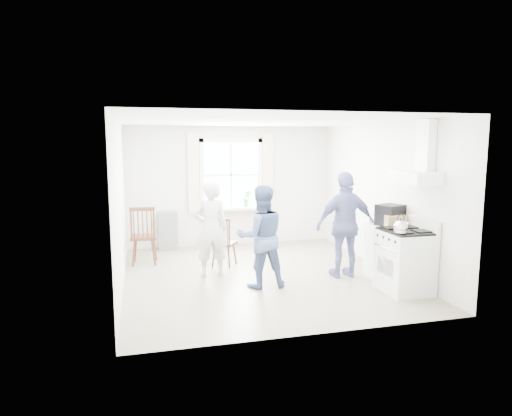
{
  "coord_description": "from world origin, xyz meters",
  "views": [
    {
      "loc": [
        -1.95,
        -7.29,
        2.26
      ],
      "look_at": [
        -0.02,
        0.2,
        1.14
      ],
      "focal_mm": 32.0,
      "sensor_mm": 36.0,
      "label": 1
    }
  ],
  "objects_px": {
    "gas_stove": "(405,260)",
    "person_left": "(211,229)",
    "person_right": "(346,225)",
    "stereo_stack": "(390,215)",
    "windsor_chair_b": "(222,237)",
    "person_mid": "(261,237)",
    "low_cabinet": "(385,251)",
    "windsor_chair_a": "(143,229)"
  },
  "relations": [
    {
      "from": "gas_stove",
      "to": "stereo_stack",
      "type": "bearing_deg",
      "value": 80.79
    },
    {
      "from": "low_cabinet",
      "to": "person_right",
      "type": "bearing_deg",
      "value": 159.84
    },
    {
      "from": "low_cabinet",
      "to": "person_right",
      "type": "xyz_separation_m",
      "value": [
        -0.62,
        0.23,
        0.44
      ]
    },
    {
      "from": "windsor_chair_b",
      "to": "person_right",
      "type": "bearing_deg",
      "value": -30.42
    },
    {
      "from": "stereo_stack",
      "to": "person_left",
      "type": "xyz_separation_m",
      "value": [
        -2.83,
        0.89,
        -0.26
      ]
    },
    {
      "from": "windsor_chair_a",
      "to": "gas_stove",
      "type": "bearing_deg",
      "value": -33.5
    },
    {
      "from": "person_right",
      "to": "stereo_stack",
      "type": "bearing_deg",
      "value": 153.97
    },
    {
      "from": "gas_stove",
      "to": "person_left",
      "type": "xyz_separation_m",
      "value": [
        -2.72,
        1.53,
        0.33
      ]
    },
    {
      "from": "windsor_chair_a",
      "to": "person_mid",
      "type": "xyz_separation_m",
      "value": [
        1.77,
        -1.77,
        0.13
      ]
    },
    {
      "from": "gas_stove",
      "to": "low_cabinet",
      "type": "height_order",
      "value": "gas_stove"
    },
    {
      "from": "stereo_stack",
      "to": "person_left",
      "type": "height_order",
      "value": "person_left"
    },
    {
      "from": "person_mid",
      "to": "windsor_chair_a",
      "type": "bearing_deg",
      "value": -44.2
    },
    {
      "from": "low_cabinet",
      "to": "stereo_stack",
      "type": "distance_m",
      "value": 0.63
    },
    {
      "from": "gas_stove",
      "to": "windsor_chair_b",
      "type": "xyz_separation_m",
      "value": [
        -2.44,
        2.04,
        0.08
      ]
    },
    {
      "from": "gas_stove",
      "to": "stereo_stack",
      "type": "relative_size",
      "value": 2.3
    },
    {
      "from": "windsor_chair_a",
      "to": "person_right",
      "type": "distance_m",
      "value": 3.65
    },
    {
      "from": "stereo_stack",
      "to": "person_left",
      "type": "distance_m",
      "value": 2.98
    },
    {
      "from": "stereo_stack",
      "to": "windsor_chair_b",
      "type": "relative_size",
      "value": 0.53
    },
    {
      "from": "low_cabinet",
      "to": "gas_stove",
      "type": "bearing_deg",
      "value": -95.68
    },
    {
      "from": "person_mid",
      "to": "person_right",
      "type": "relative_size",
      "value": 0.9
    },
    {
      "from": "person_right",
      "to": "person_mid",
      "type": "bearing_deg",
      "value": 4.31
    },
    {
      "from": "gas_stove",
      "to": "person_right",
      "type": "relative_size",
      "value": 0.63
    },
    {
      "from": "stereo_stack",
      "to": "person_mid",
      "type": "height_order",
      "value": "person_mid"
    },
    {
      "from": "stereo_stack",
      "to": "windsor_chair_a",
      "type": "relative_size",
      "value": 0.44
    },
    {
      "from": "person_mid",
      "to": "person_right",
      "type": "height_order",
      "value": "person_right"
    },
    {
      "from": "gas_stove",
      "to": "person_mid",
      "type": "height_order",
      "value": "person_mid"
    },
    {
      "from": "gas_stove",
      "to": "low_cabinet",
      "type": "xyz_separation_m",
      "value": [
        0.07,
        0.7,
        -0.03
      ]
    },
    {
      "from": "gas_stove",
      "to": "person_mid",
      "type": "bearing_deg",
      "value": 159.79
    },
    {
      "from": "gas_stove",
      "to": "person_left",
      "type": "relative_size",
      "value": 0.69
    },
    {
      "from": "gas_stove",
      "to": "windsor_chair_b",
      "type": "height_order",
      "value": "gas_stove"
    },
    {
      "from": "gas_stove",
      "to": "person_left",
      "type": "height_order",
      "value": "person_left"
    },
    {
      "from": "windsor_chair_b",
      "to": "stereo_stack",
      "type": "bearing_deg",
      "value": -28.81
    },
    {
      "from": "windsor_chair_a",
      "to": "person_right",
      "type": "height_order",
      "value": "person_right"
    },
    {
      "from": "windsor_chair_a",
      "to": "person_left",
      "type": "xyz_separation_m",
      "value": [
        1.1,
        -1.0,
        0.14
      ]
    },
    {
      "from": "stereo_stack",
      "to": "windsor_chair_b",
      "type": "distance_m",
      "value": 2.95
    },
    {
      "from": "gas_stove",
      "to": "person_left",
      "type": "distance_m",
      "value": 3.14
    },
    {
      "from": "low_cabinet",
      "to": "person_right",
      "type": "distance_m",
      "value": 0.79
    },
    {
      "from": "gas_stove",
      "to": "person_mid",
      "type": "xyz_separation_m",
      "value": [
        -2.05,
        0.76,
        0.32
      ]
    },
    {
      "from": "gas_stove",
      "to": "windsor_chair_a",
      "type": "xyz_separation_m",
      "value": [
        -3.82,
        2.53,
        0.19
      ]
    },
    {
      "from": "low_cabinet",
      "to": "windsor_chair_b",
      "type": "relative_size",
      "value": 0.97
    },
    {
      "from": "person_left",
      "to": "person_mid",
      "type": "distance_m",
      "value": 1.02
    },
    {
      "from": "windsor_chair_b",
      "to": "person_mid",
      "type": "height_order",
      "value": "person_mid"
    }
  ]
}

